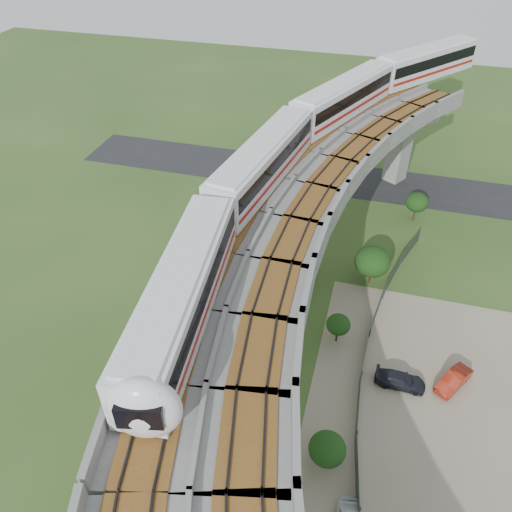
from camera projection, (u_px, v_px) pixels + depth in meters
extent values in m
plane|color=#315020|center=(250.00, 360.00, 38.91)|extent=(160.00, 160.00, 0.00)
cube|color=#7F705D|center=(437.00, 424.00, 34.47)|extent=(18.00, 26.00, 0.04)
cube|color=#232326|center=(317.00, 176.00, 61.50)|extent=(60.00, 8.00, 0.03)
cube|color=#99968E|center=(400.00, 147.00, 58.34)|extent=(2.86, 2.93, 8.40)
cube|color=#99968E|center=(407.00, 108.00, 55.34)|extent=(7.21, 5.74, 1.20)
cube|color=#99968E|center=(292.00, 242.00, 43.95)|extent=(2.35, 2.51, 8.40)
cube|color=#99968E|center=(295.00, 195.00, 40.95)|extent=(7.31, 3.58, 1.20)
cube|color=#99968E|center=(214.00, 455.00, 28.25)|extent=(2.35, 2.51, 8.40)
cube|color=#99968E|center=(210.00, 404.00, 25.26)|extent=(7.31, 3.58, 1.20)
cube|color=gray|center=(378.00, 115.00, 51.37)|extent=(16.42, 20.91, 0.80)
cube|color=gray|center=(344.00, 96.00, 53.05)|extent=(8.66, 17.08, 1.00)
cube|color=gray|center=(418.00, 118.00, 48.57)|extent=(8.66, 17.08, 1.00)
cube|color=brown|center=(360.00, 105.00, 52.23)|extent=(10.68, 18.08, 0.12)
cube|color=black|center=(361.00, 104.00, 52.15)|extent=(9.69, 17.59, 0.12)
cube|color=brown|center=(398.00, 116.00, 49.94)|extent=(10.68, 18.08, 0.12)
cube|color=black|center=(398.00, 115.00, 49.86)|extent=(9.69, 17.59, 0.12)
cube|color=gray|center=(290.00, 192.00, 39.40)|extent=(11.77, 20.03, 0.80)
cube|color=gray|center=(240.00, 171.00, 40.22)|extent=(3.22, 18.71, 1.00)
cube|color=gray|center=(343.00, 194.00, 37.46)|extent=(3.22, 18.71, 1.00)
cube|color=brown|center=(264.00, 181.00, 39.82)|extent=(5.44, 19.05, 0.12)
cube|color=black|center=(264.00, 180.00, 39.74)|extent=(4.35, 18.88, 0.12)
cube|color=brown|center=(316.00, 193.00, 38.41)|extent=(5.44, 19.05, 0.12)
cube|color=black|center=(317.00, 192.00, 38.33)|extent=(4.35, 18.88, 0.12)
cube|color=gray|center=(213.00, 371.00, 25.65)|extent=(11.77, 20.03, 0.80)
cube|color=gray|center=(129.00, 352.00, 25.48)|extent=(3.22, 18.71, 1.00)
cube|color=gray|center=(297.00, 368.00, 24.69)|extent=(3.22, 18.71, 1.00)
cube|color=brown|center=(170.00, 361.00, 25.56)|extent=(5.44, 19.05, 0.12)
cube|color=black|center=(170.00, 360.00, 25.49)|extent=(4.35, 18.88, 0.12)
cube|color=brown|center=(255.00, 369.00, 25.16)|extent=(5.44, 19.05, 0.12)
cube|color=black|center=(255.00, 368.00, 25.09)|extent=(4.35, 18.88, 0.12)
cube|color=white|center=(183.00, 294.00, 26.89)|extent=(4.21, 15.20, 3.20)
cube|color=white|center=(180.00, 270.00, 25.83)|extent=(3.60, 14.40, 0.22)
cube|color=black|center=(182.00, 288.00, 26.61)|extent=(4.21, 14.61, 1.15)
cube|color=#AF1A11|center=(184.00, 304.00, 27.36)|extent=(4.21, 14.61, 0.30)
cube|color=black|center=(185.00, 313.00, 27.80)|extent=(3.19, 12.88, 0.28)
cube|color=white|center=(263.00, 163.00, 38.53)|extent=(4.89, 15.23, 3.20)
cube|color=white|center=(263.00, 142.00, 37.47)|extent=(4.25, 14.41, 0.22)
cube|color=black|center=(263.00, 157.00, 38.25)|extent=(4.86, 14.65, 1.15)
cube|color=#AF1A11|center=(263.00, 171.00, 39.00)|extent=(4.86, 14.65, 0.30)
cube|color=black|center=(263.00, 179.00, 39.44)|extent=(3.77, 12.89, 0.28)
cube|color=white|center=(344.00, 98.00, 48.94)|extent=(8.32, 14.87, 3.20)
cube|color=white|center=(345.00, 81.00, 47.88)|extent=(7.53, 13.97, 0.22)
cube|color=black|center=(344.00, 94.00, 48.66)|extent=(8.14, 14.34, 1.15)
cube|color=#AF1A11|center=(343.00, 106.00, 49.41)|extent=(8.14, 14.34, 0.30)
cube|color=black|center=(342.00, 112.00, 49.85)|extent=(6.71, 12.48, 0.28)
cube|color=white|center=(427.00, 63.00, 57.45)|extent=(11.23, 13.57, 3.20)
cube|color=white|center=(430.00, 47.00, 56.39)|extent=(10.35, 12.65, 0.22)
cube|color=black|center=(428.00, 59.00, 57.17)|extent=(10.92, 13.13, 1.15)
cube|color=#AF1A11|center=(425.00, 69.00, 57.92)|extent=(10.92, 13.13, 0.30)
cube|color=black|center=(424.00, 75.00, 58.36)|extent=(9.23, 11.30, 0.28)
ellipsoid|color=white|center=(144.00, 408.00, 21.16)|extent=(3.64, 2.50, 3.64)
cylinder|color=#2D382D|center=(419.00, 236.00, 50.42)|extent=(0.08, 0.08, 1.50)
cube|color=#2D382D|center=(409.00, 248.00, 48.86)|extent=(1.69, 4.77, 1.40)
cylinder|color=#2D382D|center=(400.00, 262.00, 47.24)|extent=(0.08, 0.08, 1.50)
cube|color=#2D382D|center=(392.00, 276.00, 45.58)|extent=(1.23, 4.91, 1.40)
cylinder|color=#2D382D|center=(384.00, 293.00, 43.87)|extent=(0.08, 0.08, 1.50)
cube|color=#2D382D|center=(377.00, 311.00, 42.12)|extent=(0.75, 4.99, 1.40)
cylinder|color=#2D382D|center=(371.00, 331.00, 40.33)|extent=(0.08, 0.08, 1.50)
cube|color=#2D382D|center=(365.00, 353.00, 38.51)|extent=(0.27, 5.04, 1.40)
cylinder|color=#2D382D|center=(361.00, 378.00, 36.67)|extent=(0.08, 0.08, 1.50)
cube|color=#2D382D|center=(358.00, 406.00, 34.79)|extent=(0.27, 5.04, 1.40)
cylinder|color=#2D382D|center=(357.00, 437.00, 32.90)|extent=(0.08, 0.08, 1.50)
cube|color=#2D382D|center=(357.00, 473.00, 30.99)|extent=(0.75, 4.99, 1.40)
cylinder|color=#382314|center=(414.00, 214.00, 53.50)|extent=(0.18, 0.18, 1.58)
ellipsoid|color=#123611|center=(417.00, 202.00, 52.56)|extent=(2.41, 2.41, 2.04)
cylinder|color=#382314|center=(370.00, 276.00, 45.55)|extent=(0.18, 0.18, 1.56)
ellipsoid|color=#123611|center=(372.00, 261.00, 44.47)|extent=(3.19, 3.19, 2.72)
cylinder|color=#382314|center=(337.00, 335.00, 40.06)|extent=(0.18, 0.18, 1.33)
ellipsoid|color=#123611|center=(338.00, 325.00, 39.28)|extent=(1.92, 1.92, 1.63)
cylinder|color=#382314|center=(325.00, 460.00, 31.84)|extent=(0.18, 0.18, 1.16)
ellipsoid|color=#123611|center=(327.00, 449.00, 31.04)|extent=(2.38, 2.38, 2.03)
imported|color=maroon|center=(454.00, 380.00, 36.67)|extent=(2.91, 3.59, 1.15)
imported|color=black|center=(400.00, 380.00, 36.72)|extent=(3.71, 1.56, 1.07)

